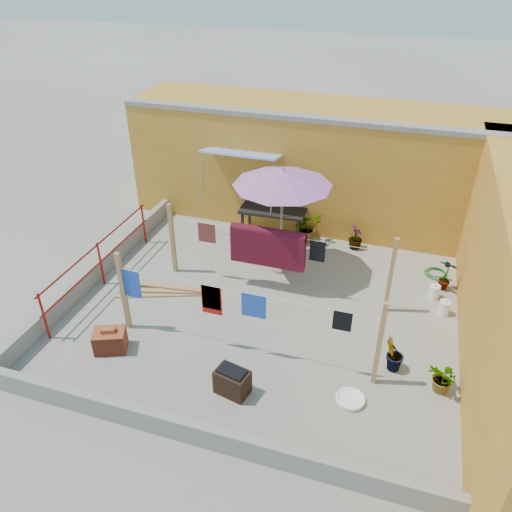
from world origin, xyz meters
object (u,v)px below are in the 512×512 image
Objects in this scene: water_jug_a at (434,292)px; green_hose at (436,273)px; water_jug_b at (444,308)px; plant_back_a at (307,227)px; brick_stack at (110,340)px; outdoor_table at (273,211)px; brazier at (232,381)px; white_basin at (350,399)px; patio_umbrella at (283,178)px.

green_hose is (0.04, 0.99, -0.13)m from water_jug_a.
plant_back_a is (-3.51, 2.15, 0.26)m from water_jug_b.
outdoor_table is at bearing 71.72° from brick_stack.
plant_back_a is (2.67, 5.30, 0.20)m from brick_stack.
brazier is at bearing -80.99° from outdoor_table.
plant_back_a is at bearing 153.89° from water_jug_a.
brazier is (0.89, -5.61, -0.48)m from outdoor_table.
brazier reaches higher than white_basin.
patio_umbrella is 4.95× the size of green_hose.
brick_stack reaches higher than green_hose.
water_jug_b is 4.13m from plant_back_a.
plant_back_a reaches higher than outdoor_table.
water_jug_b is (6.19, 3.15, -0.06)m from brick_stack.
water_jug_b is at bearing -25.91° from outdoor_table.
outdoor_table is 4.56m from water_jug_a.
patio_umbrella reaches higher than water_jug_b.
outdoor_table is (-0.64, 1.58, -1.67)m from patio_umbrella.
brazier is (0.25, -4.03, -2.15)m from patio_umbrella.
patio_umbrella is at bearing 93.59° from brazier.
white_basin is 4.75m from green_hose.
patio_umbrella is 3.71× the size of brick_stack.
outdoor_table is at bearing -180.00° from plant_back_a.
brazier is 1.75× the size of water_jug_a.
water_jug_a is (1.31, 3.56, 0.12)m from white_basin.
water_jug_b is 0.69× the size of green_hose.
water_jug_b is (0.21, -0.54, 0.00)m from water_jug_a.
plant_back_a is at bearing 79.82° from patio_umbrella.
brazier is 0.77× the size of plant_back_a.
plant_back_a is at bearing 63.26° from brick_stack.
patio_umbrella is 4.44m from green_hose.
patio_umbrella reaches higher than white_basin.
brick_stack is 1.94× the size of water_jug_a.
white_basin is at bearing 11.96° from brazier.
outdoor_table is 0.97m from plant_back_a.
brick_stack is 2.66m from brazier.
water_jug_b is at bearing -68.30° from water_jug_a.
green_hose is at bearing -8.35° from outdoor_table.
green_hose is at bearing 14.69° from patio_umbrella.
water_jug_a is 0.69× the size of green_hose.
white_basin is at bearing -116.70° from water_jug_b.
water_jug_a reaches higher than green_hose.
brick_stack is at bearing -108.28° from outdoor_table.
water_jug_b is (1.52, 3.03, 0.12)m from white_basin.
water_jug_a reaches higher than white_basin.
outdoor_table is at bearing 111.97° from patio_umbrella.
patio_umbrella is at bearing 179.36° from water_jug_a.
outdoor_table is at bearing 119.35° from white_basin.
white_basin is (2.28, -3.60, -2.36)m from patio_umbrella.
water_jug_a is 3.69m from plant_back_a.
plant_back_a is (-1.99, 5.18, 0.37)m from white_basin.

